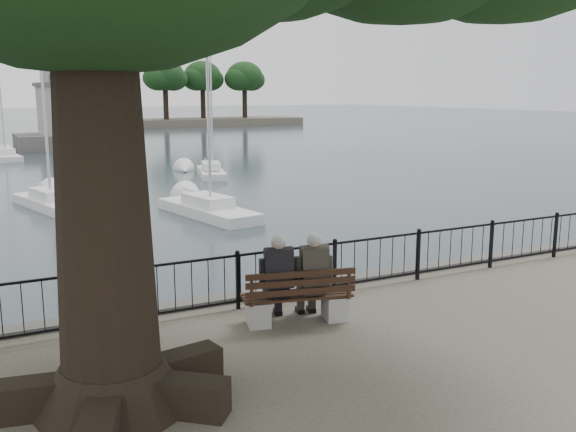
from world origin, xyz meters
TOP-DOWN VIEW (x-y plane):
  - harbor at (0.00, 3.00)m, footprint 260.00×260.00m
  - railing at (0.00, 2.50)m, footprint 22.06×0.06m
  - bench at (-0.38, 1.39)m, footprint 1.92×0.96m
  - person_left at (-0.69, 1.57)m, footprint 0.55×0.83m
  - person_right at (-0.10, 1.43)m, footprint 0.55×0.83m
  - lion_monument at (2.00, 49.93)m, footprint 6.21×6.21m
  - sailboat_b at (-2.03, 20.52)m, footprint 2.63×5.37m
  - sailboat_c at (3.28, 15.85)m, footprint 2.53×5.80m
  - sailboat_d at (7.68, 27.37)m, footprint 2.54×4.97m
  - sailboat_f at (2.16, 31.98)m, footprint 4.07×6.22m
  - sailboat_h at (-2.37, 42.83)m, footprint 2.06×5.42m
  - far_shore at (25.54, 79.46)m, footprint 30.00×8.60m

SIDE VIEW (x-z plane):
  - sailboat_d at x=7.68m, z-range -5.00..3.56m
  - sailboat_c at x=3.28m, z-range -5.82..4.43m
  - sailboat_b at x=-2.03m, z-range -6.47..5.16m
  - sailboat_f at x=2.16m, z-range -7.33..6.06m
  - sailboat_h at x=-2.37m, z-range -6.97..5.71m
  - harbor at x=0.00m, z-range -1.10..0.10m
  - bench at x=-0.38m, z-range -0.15..0.82m
  - railing at x=0.00m, z-range 0.06..1.06m
  - person_left at x=-0.69m, z-range -0.06..1.48m
  - person_right at x=-0.10m, z-range -0.06..1.48m
  - lion_monument at x=2.00m, z-range -3.26..5.86m
  - far_shore at x=25.54m, z-range -1.59..7.59m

